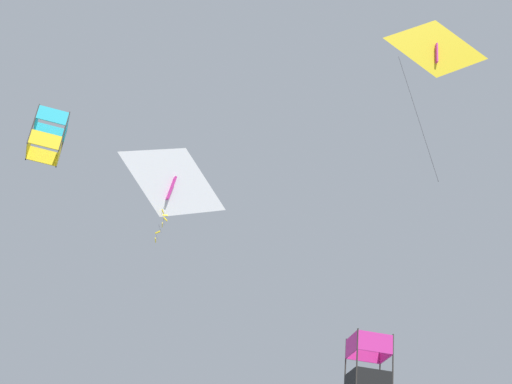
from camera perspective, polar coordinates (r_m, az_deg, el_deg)
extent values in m
cube|color=#1EB2C6|center=(22.82, -14.56, 4.18)|extent=(0.50, 0.81, 0.42)
cube|color=#1EB2C6|center=(22.15, -14.40, 5.35)|extent=(0.50, 0.81, 0.42)
cube|color=#1EB2C6|center=(22.52, -15.49, 5.00)|extent=(0.84, 0.41, 0.68)
cube|color=#1EB2C6|center=(22.46, -13.46, 4.52)|extent=(0.84, 0.41, 0.68)
cube|color=yellow|center=(22.38, -15.05, 2.51)|extent=(0.50, 0.81, 0.42)
cube|color=yellow|center=(21.69, -14.90, 3.65)|extent=(0.50, 0.81, 0.42)
cube|color=yellow|center=(22.07, -16.01, 3.32)|extent=(0.84, 0.41, 0.68)
cube|color=yellow|center=(22.01, -13.94, 2.82)|extent=(0.84, 0.41, 0.68)
cylinder|color=#332D28|center=(22.63, -15.81, 3.60)|extent=(0.44, 0.23, 1.25)
cylinder|color=#332D28|center=(22.57, -13.79, 3.11)|extent=(0.44, 0.23, 1.25)
cylinder|color=#332D28|center=(21.95, -15.69, 4.76)|extent=(0.44, 0.23, 1.25)
cylinder|color=#332D28|center=(21.89, -13.61, 4.26)|extent=(0.44, 0.23, 1.25)
pyramid|color=yellow|center=(21.91, 12.76, 9.93)|extent=(1.59, 2.10, 1.23)
cube|color=#DB2D93|center=(21.90, 12.65, 9.41)|extent=(0.63, 0.40, 0.76)
cube|color=#DB2D93|center=(22.27, 12.73, 11.08)|extent=(0.35, 0.49, 0.14)
cylinder|color=#47474C|center=(20.09, 11.53, 5.35)|extent=(0.63, 1.45, 3.43)
pyramid|color=white|center=(26.71, -6.04, 0.67)|extent=(1.34, 3.11, 1.73)
cube|color=#DB2D93|center=(26.75, -6.36, 0.13)|extent=(1.05, 0.20, 1.11)
cube|color=#DB2D93|center=(27.08, -5.50, 2.12)|extent=(0.23, 0.77, 0.20)
cylinder|color=#47474C|center=(26.18, -6.69, -1.25)|extent=(0.02, 0.03, 0.24)
cube|color=yellow|center=(26.08, -6.71, -1.40)|extent=(0.11, 0.15, 0.06)
cylinder|color=#47474C|center=(25.97, -6.62, -1.53)|extent=(0.06, 0.11, 0.25)
cube|color=yellow|center=(25.86, -6.54, -1.67)|extent=(0.11, 0.15, 0.06)
cylinder|color=#47474C|center=(25.75, -6.53, -1.81)|extent=(0.01, 0.06, 0.24)
cube|color=yellow|center=(25.65, -6.52, -1.95)|extent=(0.06, 0.17, 0.06)
cylinder|color=#47474C|center=(25.57, -6.63, -2.15)|extent=(0.05, 0.09, 0.24)
cube|color=yellow|center=(25.49, -6.75, -2.36)|extent=(0.15, 0.12, 0.06)
cylinder|color=#47474C|center=(25.44, -6.91, -2.62)|extent=(0.03, 0.17, 0.25)
cube|color=yellow|center=(25.40, -7.07, -2.89)|extent=(0.17, 0.07, 0.06)
cylinder|color=#47474C|center=(25.35, -7.15, -3.17)|extent=(0.04, 0.13, 0.25)
cube|color=yellow|center=(25.30, -7.23, -3.44)|extent=(0.14, 0.13, 0.06)
cube|color=#DB2D93|center=(27.34, 7.71, -11.32)|extent=(0.85, 1.19, 0.60)
cube|color=#DB2D93|center=(26.26, 8.57, -10.61)|extent=(0.85, 1.19, 0.60)
cube|color=#DB2D93|center=(26.62, 6.89, -10.82)|extent=(1.20, 0.71, 1.07)
cube|color=#DB2D93|center=(26.99, 9.36, -11.13)|extent=(1.20, 0.71, 1.07)
cube|color=black|center=(25.91, 8.52, -13.14)|extent=(0.85, 1.19, 0.60)
cube|color=black|center=(26.28, 6.80, -13.31)|extent=(1.20, 0.71, 1.07)
cylinder|color=#332D28|center=(26.99, 6.44, -12.38)|extent=(0.73, 0.45, 1.79)
cylinder|color=#332D28|center=(27.36, 8.89, -12.67)|extent=(0.73, 0.45, 1.79)
cylinder|color=#332D28|center=(25.89, 7.27, -11.71)|extent=(0.73, 0.45, 1.79)
cylinder|color=#332D28|center=(26.28, 9.80, -12.02)|extent=(0.73, 0.45, 1.79)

